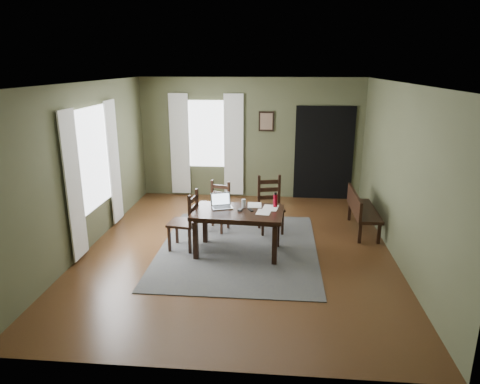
# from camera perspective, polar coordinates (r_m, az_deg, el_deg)

# --- Properties ---
(ground) EXTENTS (5.00, 6.00, 0.01)m
(ground) POSITION_cam_1_polar(r_m,az_deg,el_deg) (7.24, -0.21, -7.56)
(ground) COLOR #492C16
(room_shell) EXTENTS (5.02, 6.02, 2.71)m
(room_shell) POSITION_cam_1_polar(r_m,az_deg,el_deg) (6.70, -0.23, 6.67)
(room_shell) COLOR #4D5134
(room_shell) RESTS_ON ground
(rug) EXTENTS (2.60, 3.20, 0.01)m
(rug) POSITION_cam_1_polar(r_m,az_deg,el_deg) (7.24, -0.21, -7.48)
(rug) COLOR #424242
(rug) RESTS_ON ground
(dining_table) EXTENTS (1.48, 0.94, 0.71)m
(dining_table) POSITION_cam_1_polar(r_m,az_deg,el_deg) (6.84, -0.29, -3.24)
(dining_table) COLOR black
(dining_table) RESTS_ON rug
(chair_end) EXTENTS (0.49, 0.48, 0.99)m
(chair_end) POSITION_cam_1_polar(r_m,az_deg,el_deg) (7.10, -7.26, -3.91)
(chair_end) COLOR black
(chair_end) RESTS_ON rug
(chair_back_left) EXTENTS (0.48, 0.48, 0.90)m
(chair_back_left) POSITION_cam_1_polar(r_m,az_deg,el_deg) (7.89, -2.97, -2.02)
(chair_back_left) COLOR black
(chair_back_left) RESTS_ON rug
(chair_back_right) EXTENTS (0.53, 0.53, 1.01)m
(chair_back_right) POSITION_cam_1_polar(r_m,az_deg,el_deg) (7.82, 4.06, -1.75)
(chair_back_right) COLOR black
(chair_back_right) RESTS_ON rug
(bench) EXTENTS (0.42, 1.32, 0.75)m
(bench) POSITION_cam_1_polar(r_m,az_deg,el_deg) (8.12, 15.78, -2.07)
(bench) COLOR black
(bench) RESTS_ON ground
(laptop) EXTENTS (0.40, 0.35, 0.23)m
(laptop) POSITION_cam_1_polar(r_m,az_deg,el_deg) (6.98, -2.50, -1.55)
(laptop) COLOR #B7B7BC
(laptop) RESTS_ON dining_table
(computer_mouse) EXTENTS (0.08, 0.11, 0.03)m
(computer_mouse) POSITION_cam_1_polar(r_m,az_deg,el_deg) (6.81, 0.02, -2.39)
(computer_mouse) COLOR #3F3F42
(computer_mouse) RESTS_ON dining_table
(tv_remote) EXTENTS (0.10, 0.16, 0.02)m
(tv_remote) POSITION_cam_1_polar(r_m,az_deg,el_deg) (6.84, 1.42, -2.39)
(tv_remote) COLOR black
(tv_remote) RESTS_ON dining_table
(drinking_glass) EXTENTS (0.08, 0.08, 0.14)m
(drinking_glass) POSITION_cam_1_polar(r_m,az_deg,el_deg) (6.94, 0.49, -1.53)
(drinking_glass) COLOR silver
(drinking_glass) RESTS_ON dining_table
(water_bottle) EXTENTS (0.07, 0.07, 0.24)m
(water_bottle) POSITION_cam_1_polar(r_m,az_deg,el_deg) (6.99, 4.73, -1.13)
(water_bottle) COLOR #A40C21
(water_bottle) RESTS_ON dining_table
(paper_b) EXTENTS (0.25, 0.31, 0.00)m
(paper_b) POSITION_cam_1_polar(r_m,az_deg,el_deg) (6.76, 3.17, -2.69)
(paper_b) COLOR white
(paper_b) RESTS_ON dining_table
(paper_c) EXTENTS (0.24, 0.30, 0.00)m
(paper_c) POSITION_cam_1_polar(r_m,az_deg,el_deg) (7.09, 1.95, -1.76)
(paper_c) COLOR white
(paper_c) RESTS_ON dining_table
(paper_d) EXTENTS (0.28, 0.34, 0.00)m
(paper_d) POSITION_cam_1_polar(r_m,az_deg,el_deg) (6.96, 4.07, -2.13)
(paper_d) COLOR white
(paper_d) RESTS_ON dining_table
(window_left) EXTENTS (0.01, 1.30, 1.70)m
(window_left) POSITION_cam_1_polar(r_m,az_deg,el_deg) (7.59, -19.03, 4.24)
(window_left) COLOR white
(window_left) RESTS_ON ground
(window_back) EXTENTS (1.00, 0.01, 1.50)m
(window_back) POSITION_cam_1_polar(r_m,az_deg,el_deg) (9.80, -4.49, 7.73)
(window_back) COLOR white
(window_back) RESTS_ON ground
(curtain_left_near) EXTENTS (0.03, 0.48, 2.30)m
(curtain_left_near) POSITION_cam_1_polar(r_m,az_deg,el_deg) (6.92, -21.29, 0.71)
(curtain_left_near) COLOR silver
(curtain_left_near) RESTS_ON ground
(curtain_left_far) EXTENTS (0.03, 0.48, 2.30)m
(curtain_left_far) POSITION_cam_1_polar(r_m,az_deg,el_deg) (8.37, -16.46, 3.81)
(curtain_left_far) COLOR silver
(curtain_left_far) RESTS_ON ground
(curtain_back_left) EXTENTS (0.44, 0.03, 2.30)m
(curtain_back_left) POSITION_cam_1_polar(r_m,az_deg,el_deg) (9.93, -8.04, 6.27)
(curtain_back_left) COLOR silver
(curtain_back_left) RESTS_ON ground
(curtain_back_right) EXTENTS (0.44, 0.03, 2.30)m
(curtain_back_right) POSITION_cam_1_polar(r_m,az_deg,el_deg) (9.73, -0.86, 6.22)
(curtain_back_right) COLOR silver
(curtain_back_right) RESTS_ON ground
(framed_picture) EXTENTS (0.34, 0.03, 0.44)m
(framed_picture) POSITION_cam_1_polar(r_m,az_deg,el_deg) (9.62, 3.53, 9.39)
(framed_picture) COLOR black
(framed_picture) RESTS_ON ground
(doorway_back) EXTENTS (1.30, 0.03, 2.10)m
(doorway_back) POSITION_cam_1_polar(r_m,az_deg,el_deg) (9.79, 11.12, 5.08)
(doorway_back) COLOR black
(doorway_back) RESTS_ON ground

